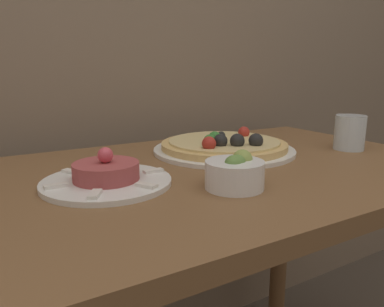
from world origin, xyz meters
name	(u,v)px	position (x,y,z in m)	size (l,w,h in m)	color
dining_table	(154,229)	(0.00, 0.34, 0.67)	(1.41, 0.68, 0.78)	brown
pizza_plate	(224,146)	(0.25, 0.45, 0.80)	(0.36, 0.36, 0.06)	white
tartare_plate	(107,177)	(-0.10, 0.34, 0.80)	(0.24, 0.24, 0.07)	white
small_bowl	(235,173)	(0.10, 0.20, 0.81)	(0.11, 0.11, 0.07)	white
drinking_glass	(350,132)	(0.56, 0.31, 0.83)	(0.08, 0.08, 0.09)	silver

